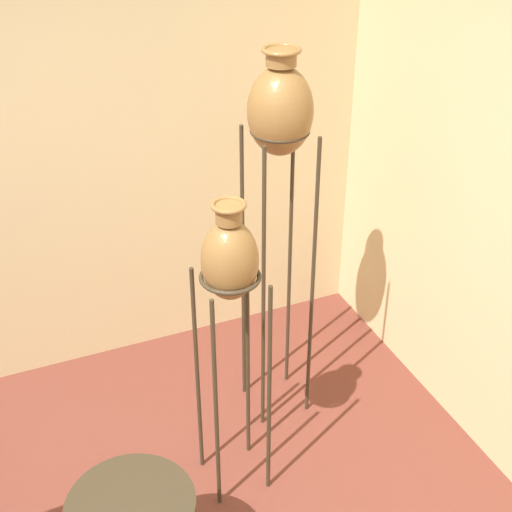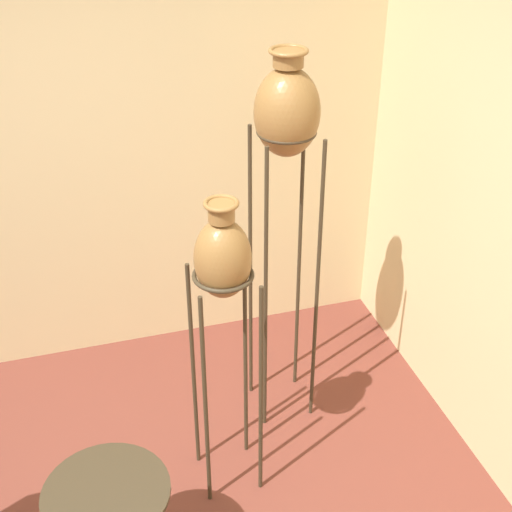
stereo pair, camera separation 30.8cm
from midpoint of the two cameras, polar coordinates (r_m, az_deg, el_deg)
wall_back at (r=3.96m, az=-20.50°, el=7.33°), size 7.89×0.06×2.70m
vase_stand_tall at (r=3.26m, az=-0.80°, el=10.67°), size 0.30×0.30×2.01m
vase_stand_medium at (r=2.98m, az=-5.06°, el=-1.14°), size 0.28×0.28×1.55m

